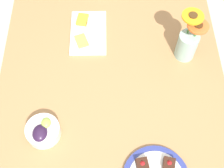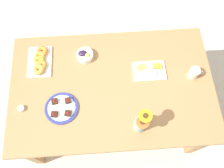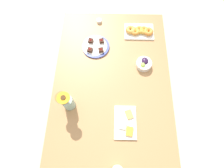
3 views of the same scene
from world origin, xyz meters
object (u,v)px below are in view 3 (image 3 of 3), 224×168
grape_bowl (144,64)px  cheese_platter (126,123)px  flower_vase (68,102)px  croissant_platter (139,31)px  dining_table (112,89)px  jam_cup_honey (99,21)px  dessert_plate (96,46)px

grape_bowl → cheese_platter: bearing=-17.8°
flower_vase → croissant_platter: bearing=141.6°
dining_table → jam_cup_honey: size_ratio=33.33×
cheese_platter → flower_vase: (-0.13, -0.45, 0.08)m
dining_table → dessert_plate: (-0.39, -0.16, 0.10)m
croissant_platter → jam_cup_honey: size_ratio=5.90×
dining_table → flower_vase: 0.42m
jam_cup_honey → cheese_platter: bearing=14.2°
cheese_platter → flower_vase: flower_vase is taller
grape_bowl → dessert_plate: size_ratio=0.54×
cheese_platter → grape_bowl: bearing=162.2°
cheese_platter → jam_cup_honey: cheese_platter is taller
grape_bowl → dessert_plate: (-0.19, -0.43, -0.02)m
dining_table → jam_cup_honey: 0.71m
dessert_plate → flower_vase: (0.57, -0.18, 0.08)m
dessert_plate → flower_vase: size_ratio=1.01×
dining_table → flower_vase: size_ratio=6.44×
flower_vase → cheese_platter: bearing=73.5°
grape_bowl → dessert_plate: grape_bowl is taller
dining_table → croissant_platter: bearing=156.0°
cheese_platter → jam_cup_honey: (-1.00, -0.25, 0.01)m
grape_bowl → dining_table: bearing=-53.5°
grape_bowl → cheese_platter: (0.51, -0.16, -0.02)m
dining_table → jam_cup_honey: (-0.69, -0.14, 0.10)m
grape_bowl → dessert_plate: 0.47m
croissant_platter → jam_cup_honey: bearing=-107.7°
cheese_platter → croissant_platter: size_ratio=0.92×
dessert_plate → jam_cup_honey: bearing=177.1°
croissant_platter → flower_vase: flower_vase is taller
dining_table → flower_vase: bearing=-62.3°
cheese_platter → jam_cup_honey: size_ratio=5.42×
croissant_platter → cheese_platter: bearing=-9.1°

